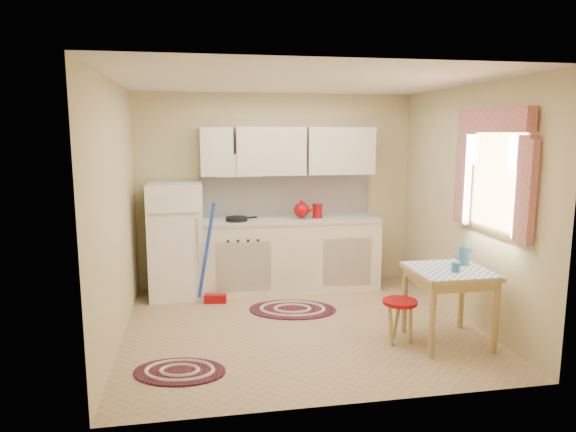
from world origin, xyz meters
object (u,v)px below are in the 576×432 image
(stool, at_px, (399,321))
(base_cabinets, at_px, (290,256))
(fridge, at_px, (176,241))
(table, at_px, (448,306))

(stool, bearing_deg, base_cabinets, 111.16)
(stool, bearing_deg, fridge, 139.61)
(fridge, bearing_deg, table, -36.18)
(base_cabinets, bearing_deg, table, -58.81)
(fridge, relative_size, base_cabinets, 0.62)
(base_cabinets, height_order, table, base_cabinets)
(base_cabinets, relative_size, stool, 5.36)
(base_cabinets, bearing_deg, fridge, -177.99)
(table, height_order, stool, table)
(base_cabinets, xyz_separation_m, table, (1.18, -1.95, -0.08))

